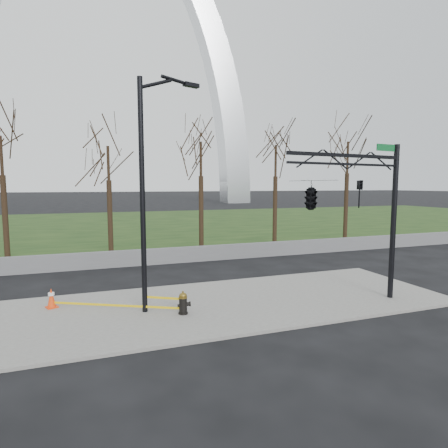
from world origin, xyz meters
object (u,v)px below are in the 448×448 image
object	(u,v)px
fire_hydrant	(183,303)
street_light	(148,179)
traffic_signal_mast	(329,195)
traffic_cone	(51,298)

from	to	relation	value
fire_hydrant	street_light	world-z (taller)	street_light
fire_hydrant	traffic_signal_mast	distance (m)	6.21
traffic_cone	traffic_signal_mast	world-z (taller)	traffic_signal_mast
fire_hydrant	traffic_cone	size ratio (longest dim) A/B	1.11
fire_hydrant	street_light	distance (m)	4.41
street_light	traffic_signal_mast	size ratio (longest dim) A/B	1.37
fire_hydrant	traffic_signal_mast	size ratio (longest dim) A/B	0.13
fire_hydrant	traffic_cone	distance (m)	4.84
street_light	traffic_signal_mast	xyz separation A→B (m)	(5.83, -2.00, -0.55)
street_light	fire_hydrant	bearing A→B (deg)	-56.36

